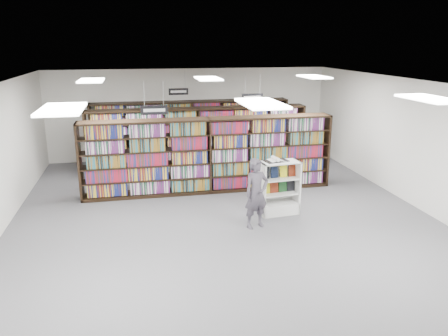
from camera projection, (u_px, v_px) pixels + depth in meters
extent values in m
plane|color=#4F4F53|center=(223.00, 217.00, 10.59)|extent=(12.00, 12.00, 0.00)
cube|color=white|center=(223.00, 84.00, 9.70)|extent=(10.00, 12.00, 0.10)
cube|color=white|center=(190.00, 114.00, 15.79)|extent=(10.00, 0.10, 3.20)
cube|color=white|center=(340.00, 293.00, 4.50)|extent=(10.00, 0.10, 3.20)
cube|color=white|center=(415.00, 144.00, 11.11)|extent=(0.10, 12.00, 3.20)
cube|color=black|center=(209.00, 155.00, 12.18)|extent=(7.00, 0.60, 2.10)
cube|color=maroon|center=(209.00, 155.00, 12.18)|extent=(6.88, 0.42, 1.98)
cube|color=black|center=(198.00, 140.00, 14.06)|extent=(7.00, 0.60, 2.10)
cube|color=maroon|center=(198.00, 140.00, 14.06)|extent=(6.88, 0.42, 1.98)
cube|color=black|center=(192.00, 130.00, 15.66)|extent=(7.00, 0.60, 2.10)
cube|color=maroon|center=(192.00, 130.00, 15.66)|extent=(6.88, 0.42, 1.98)
cylinder|color=#B2B2B7|center=(144.00, 94.00, 10.39)|extent=(0.01, 0.01, 0.58)
cylinder|color=#B2B2B7|center=(163.00, 93.00, 10.47)|extent=(0.01, 0.01, 0.58)
cube|color=black|center=(154.00, 110.00, 10.54)|extent=(0.65, 0.02, 0.22)
cube|color=silver|center=(154.00, 110.00, 10.53)|extent=(0.52, 0.00, 0.08)
cylinder|color=#B2B2B7|center=(245.00, 84.00, 12.85)|extent=(0.01, 0.01, 0.58)
cylinder|color=#B2B2B7|center=(260.00, 84.00, 12.94)|extent=(0.01, 0.01, 0.58)
cube|color=black|center=(252.00, 97.00, 13.00)|extent=(0.65, 0.02, 0.22)
cube|color=silver|center=(252.00, 97.00, 12.99)|extent=(0.52, 0.00, 0.08)
cylinder|color=#B2B2B7|center=(171.00, 79.00, 14.34)|extent=(0.01, 0.01, 0.58)
cylinder|color=#B2B2B7|center=(185.00, 79.00, 14.43)|extent=(0.01, 0.01, 0.58)
cube|color=black|center=(178.00, 92.00, 14.50)|extent=(0.65, 0.02, 0.22)
cube|color=silver|center=(179.00, 92.00, 14.49)|extent=(0.52, 0.00, 0.08)
cube|color=white|center=(62.00, 109.00, 6.31)|extent=(0.60, 1.20, 0.04)
cube|color=white|center=(261.00, 104.00, 6.89)|extent=(0.60, 1.20, 0.04)
cube|color=white|center=(430.00, 99.00, 7.47)|extent=(0.60, 1.20, 0.04)
cube|color=white|center=(91.00, 80.00, 11.01)|extent=(0.60, 1.20, 0.04)
cube|color=white|center=(208.00, 79.00, 11.59)|extent=(0.60, 1.20, 0.04)
cube|color=white|center=(314.00, 77.00, 12.17)|extent=(0.60, 1.20, 0.04)
cube|color=white|center=(278.00, 208.00, 10.81)|extent=(0.99, 0.56, 0.29)
cube|color=white|center=(262.00, 189.00, 10.53)|extent=(0.08, 0.48, 1.34)
cube|color=white|center=(296.00, 186.00, 10.79)|extent=(0.08, 0.48, 1.34)
cube|color=white|center=(275.00, 185.00, 10.87)|extent=(0.95, 0.12, 1.34)
cube|color=white|center=(280.00, 162.00, 10.48)|extent=(0.99, 0.56, 0.03)
cube|color=white|center=(279.00, 193.00, 10.70)|extent=(0.91, 0.52, 0.02)
cube|color=white|center=(279.00, 178.00, 10.60)|extent=(0.91, 0.52, 0.02)
cube|color=black|center=(265.00, 173.00, 10.50)|extent=(0.20, 0.09, 0.29)
cube|color=#0F1933|center=(274.00, 172.00, 10.56)|extent=(0.20, 0.09, 0.29)
cube|color=yellow|center=(283.00, 171.00, 10.63)|extent=(0.20, 0.09, 0.29)
cube|color=maroon|center=(292.00, 171.00, 10.70)|extent=(0.20, 0.09, 0.29)
cube|color=yellow|center=(266.00, 188.00, 10.61)|extent=(0.21, 0.08, 0.27)
cube|color=maroon|center=(274.00, 187.00, 10.68)|extent=(0.21, 0.08, 0.27)
cube|color=#1A4A1F|center=(283.00, 187.00, 10.74)|extent=(0.21, 0.08, 0.27)
cube|color=black|center=(291.00, 186.00, 10.80)|extent=(0.21, 0.08, 0.27)
cube|color=black|center=(276.00, 161.00, 10.51)|extent=(0.63, 0.45, 0.01)
cube|color=white|center=(271.00, 161.00, 10.48)|extent=(0.31, 0.35, 0.05)
cube|color=white|center=(282.00, 160.00, 10.53)|extent=(0.31, 0.35, 0.07)
cylinder|color=white|center=(275.00, 159.00, 10.49)|extent=(0.16, 0.31, 0.10)
imported|color=#4C4751|center=(256.00, 193.00, 9.82)|extent=(0.68, 0.54, 1.62)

